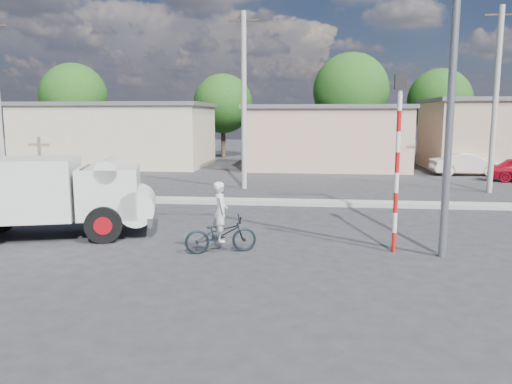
# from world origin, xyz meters

# --- Properties ---
(ground_plane) EXTENTS (120.00, 120.00, 0.00)m
(ground_plane) POSITION_xyz_m (0.00, 0.00, 0.00)
(ground_plane) COLOR #28282B
(ground_plane) RESTS_ON ground
(median) EXTENTS (40.00, 0.80, 0.16)m
(median) POSITION_xyz_m (0.00, 8.00, 0.08)
(median) COLOR #99968E
(median) RESTS_ON ground
(truck) EXTENTS (5.70, 3.36, 2.22)m
(truck) POSITION_xyz_m (-5.98, 2.08, 1.23)
(truck) COLOR black
(truck) RESTS_ON ground
(bicycle) EXTENTS (1.89, 1.15, 0.94)m
(bicycle) POSITION_xyz_m (-1.10, 0.96, 0.47)
(bicycle) COLOR black
(bicycle) RESTS_ON ground
(cyclist) EXTENTS (0.51, 0.63, 1.48)m
(cyclist) POSITION_xyz_m (-1.10, 0.96, 0.74)
(cyclist) COLOR silver
(cyclist) RESTS_ON ground
(car_cream) EXTENTS (3.95, 1.65, 1.27)m
(car_cream) POSITION_xyz_m (9.91, 18.67, 0.64)
(car_cream) COLOR beige
(car_cream) RESTS_ON ground
(traffic_pole) EXTENTS (0.28, 0.18, 4.36)m
(traffic_pole) POSITION_xyz_m (3.20, 1.50, 2.59)
(traffic_pole) COLOR red
(traffic_pole) RESTS_ON ground
(streetlight) EXTENTS (2.34, 0.22, 9.00)m
(streetlight) POSITION_xyz_m (4.14, 1.20, 4.96)
(streetlight) COLOR slate
(streetlight) RESTS_ON ground
(building_row) EXTENTS (37.80, 7.30, 4.44)m
(building_row) POSITION_xyz_m (1.10, 22.00, 2.13)
(building_row) COLOR beige
(building_row) RESTS_ON ground
(tree_row) EXTENTS (34.13, 7.32, 8.10)m
(tree_row) POSITION_xyz_m (-2.27, 28.62, 4.83)
(tree_row) COLOR #38281E
(tree_row) RESTS_ON ground
(utility_poles) EXTENTS (35.40, 0.24, 8.00)m
(utility_poles) POSITION_xyz_m (3.25, 12.00, 4.07)
(utility_poles) COLOR #99968E
(utility_poles) RESTS_ON ground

